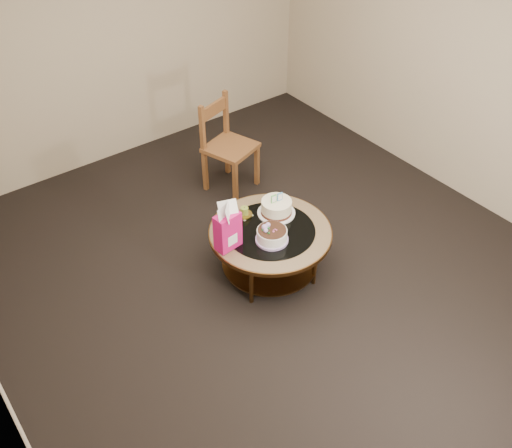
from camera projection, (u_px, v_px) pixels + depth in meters
ground at (270, 270)px, 4.96m from camera, size 5.00×5.00×0.00m
room_walls at (273, 112)px, 3.97m from camera, size 4.52×5.02×2.61m
coffee_table at (270, 237)px, 4.72m from camera, size 1.02×1.02×0.46m
decorated_cake at (272, 236)px, 4.53m from camera, size 0.27×0.27×0.15m
cream_cake at (276, 208)px, 4.79m from camera, size 0.32×0.32×0.20m
gift_bag at (228, 227)px, 4.38m from camera, size 0.22×0.17×0.41m
pillar_candle at (245, 213)px, 4.79m from camera, size 0.13×0.13×0.10m
dining_chair at (227, 145)px, 5.63m from camera, size 0.55×0.55×0.95m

